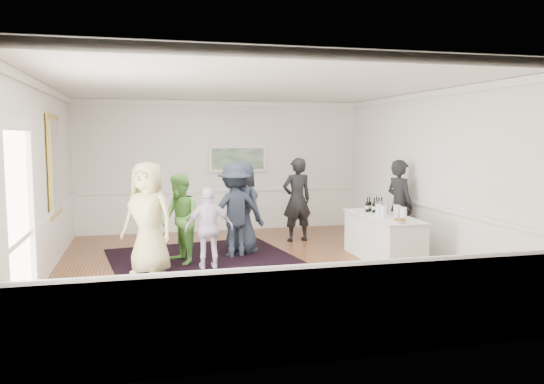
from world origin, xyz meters
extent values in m
plane|color=brown|center=(0.00, 0.00, 0.00)|extent=(8.00, 8.00, 0.00)
cube|color=white|center=(0.00, 0.00, 3.20)|extent=(7.00, 8.00, 0.02)
cube|color=white|center=(-3.50, 0.00, 1.60)|extent=(0.02, 8.00, 3.20)
cube|color=white|center=(3.50, 0.00, 1.60)|extent=(0.02, 8.00, 3.20)
cube|color=white|center=(0.00, 4.00, 1.60)|extent=(7.00, 0.02, 3.20)
cube|color=white|center=(0.00, -4.00, 1.60)|extent=(7.00, 0.02, 3.20)
cube|color=gold|center=(-3.46, 1.30, 1.80)|extent=(0.04, 1.25, 1.85)
cube|color=white|center=(-3.43, 1.30, 1.80)|extent=(0.01, 1.05, 1.65)
cube|color=white|center=(-3.43, -2.72, 1.20)|extent=(0.10, 0.14, 2.40)
cube|color=white|center=(-3.43, -1.08, 1.20)|extent=(0.10, 0.14, 2.40)
cube|color=white|center=(-3.43, -1.90, 2.48)|extent=(0.10, 1.78, 0.16)
cube|color=white|center=(-3.46, -1.90, 1.20)|extent=(0.02, 1.50, 2.40)
cube|color=white|center=(0.40, 3.95, 1.78)|extent=(1.44, 0.05, 0.66)
cube|color=#225C2B|center=(0.40, 3.92, 1.78)|extent=(1.30, 0.01, 0.52)
cube|color=black|center=(-0.73, 0.28, 0.01)|extent=(3.97, 4.86, 0.02)
cube|color=white|center=(2.48, 0.06, 0.42)|extent=(0.74, 2.04, 0.84)
cube|color=white|center=(2.48, 0.06, 0.84)|extent=(0.80, 2.10, 0.02)
imported|color=black|center=(3.20, 0.83, 0.93)|extent=(0.60, 0.77, 1.86)
imported|color=tan|center=(-1.83, 0.03, 0.96)|extent=(1.12, 1.03, 1.92)
imported|color=#5EB046|center=(-1.26, 0.67, 0.83)|extent=(0.85, 0.96, 1.66)
imported|color=white|center=(-0.79, 0.17, 0.73)|extent=(0.86, 0.37, 1.45)
imported|color=#202836|center=(-0.19, 1.03, 0.90)|extent=(1.28, 0.90, 1.81)
imported|color=black|center=(1.42, 2.22, 0.93)|extent=(0.73, 0.53, 1.86)
imported|color=#202836|center=(0.01, 1.32, 0.92)|extent=(1.02, 1.07, 1.84)
cylinder|color=#66A93C|center=(2.34, -0.21, 0.97)|extent=(0.12, 0.12, 0.24)
cylinder|color=#DD4141|center=(2.62, -0.17, 0.97)|extent=(0.12, 0.12, 0.24)
cylinder|color=#7DB03F|center=(2.35, 0.01, 0.97)|extent=(0.12, 0.12, 0.24)
cylinder|color=white|center=(2.59, -0.49, 0.97)|extent=(0.12, 0.12, 0.24)
cylinder|color=silver|center=(2.54, 0.26, 0.97)|extent=(0.26, 0.26, 0.25)
imported|color=white|center=(2.37, -0.80, 0.88)|extent=(0.23, 0.23, 0.06)
cylinder|color=olive|center=(2.37, -0.80, 0.91)|extent=(0.19, 0.19, 0.04)
camera|label=1|loc=(-1.92, -8.99, 2.33)|focal=35.00mm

